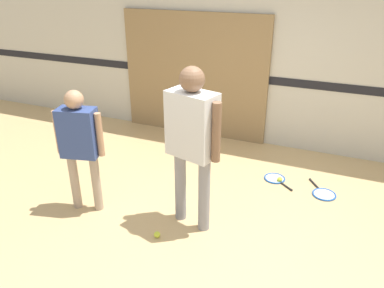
{
  "coord_description": "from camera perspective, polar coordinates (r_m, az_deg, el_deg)",
  "views": [
    {
      "loc": [
        1.19,
        -3.07,
        2.52
      ],
      "look_at": [
        -0.1,
        0.01,
        0.95
      ],
      "focal_mm": 35.0,
      "sensor_mm": 36.0,
      "label": 1
    }
  ],
  "objects": [
    {
      "name": "tennis_ball_near_instructor",
      "position": [
        3.99,
        -5.35,
        -13.58
      ],
      "size": [
        0.07,
        0.07,
        0.07
      ],
      "primitive_type": "sphere",
      "color": "#CCE038",
      "rests_on": "ground_plane"
    },
    {
      "name": "person_instructor",
      "position": [
        3.65,
        0.0,
        1.68
      ],
      "size": [
        0.64,
        0.38,
        1.73
      ],
      "rotation": [
        0.0,
        0.0,
        -0.26
      ],
      "color": "gray",
      "rests_on": "ground_plane"
    },
    {
      "name": "wall_panel",
      "position": [
        6.04,
        0.26,
        10.35
      ],
      "size": [
        2.39,
        0.05,
        1.95
      ],
      "color": "#93754C",
      "rests_on": "ground_plane"
    },
    {
      "name": "tennis_ball_by_spare_racket",
      "position": [
        5.02,
        13.23,
        -5.29
      ],
      "size": [
        0.07,
        0.07,
        0.07
      ],
      "primitive_type": "sphere",
      "color": "#CCE038",
      "rests_on": "ground_plane"
    },
    {
      "name": "person_student_left",
      "position": [
        4.16,
        -16.79,
        0.73
      ],
      "size": [
        0.52,
        0.31,
        1.41
      ],
      "rotation": [
        0.0,
        0.0,
        0.24
      ],
      "color": "tan",
      "rests_on": "ground_plane"
    },
    {
      "name": "wall_back",
      "position": [
        5.66,
        10.68,
        15.34
      ],
      "size": [
        16.0,
        0.07,
        3.2
      ],
      "color": "beige",
      "rests_on": "ground_plane"
    },
    {
      "name": "racket_spare_on_floor",
      "position": [
        5.07,
        12.62,
        -5.21
      ],
      "size": [
        0.46,
        0.42,
        0.03
      ],
      "rotation": [
        0.0,
        0.0,
        5.59
      ],
      "color": "blue",
      "rests_on": "ground_plane"
    },
    {
      "name": "racket_second_spare",
      "position": [
        4.92,
        19.37,
        -7.12
      ],
      "size": [
        0.42,
        0.52,
        0.03
      ],
      "rotation": [
        0.0,
        0.0,
        2.16
      ],
      "color": "blue",
      "rests_on": "ground_plane"
    },
    {
      "name": "ground_plane",
      "position": [
        4.15,
        1.28,
        -12.28
      ],
      "size": [
        16.0,
        16.0,
        0.0
      ],
      "primitive_type": "plane",
      "color": "tan"
    }
  ]
}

